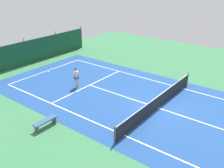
% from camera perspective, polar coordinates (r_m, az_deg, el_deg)
% --- Properties ---
extents(ground_plane, '(36.00, 36.00, 0.00)m').
position_cam_1_polar(ground_plane, '(18.09, 10.27, -5.31)').
color(ground_plane, '#387A4C').
extents(court_surface, '(11.02, 26.60, 0.01)m').
position_cam_1_polar(court_surface, '(18.08, 10.27, -5.30)').
color(court_surface, '#1E478C').
rests_on(court_surface, ground).
extents(tennis_net, '(10.12, 0.10, 1.10)m').
position_cam_1_polar(tennis_net, '(17.85, 10.39, -3.87)').
color(tennis_net, black).
rests_on(tennis_net, ground).
extents(back_fence, '(16.30, 0.98, 2.70)m').
position_cam_1_polar(back_fence, '(27.81, -19.20, 5.69)').
color(back_fence, '#14472D').
rests_on(back_fence, ground).
extents(tennis_player, '(0.71, 0.76, 1.64)m').
position_cam_1_polar(tennis_player, '(20.73, -8.01, 1.68)').
color(tennis_player, '#D8AD8C').
rests_on(tennis_player, ground).
extents(tennis_ball_near_player, '(0.07, 0.07, 0.07)m').
position_cam_1_polar(tennis_ball_near_player, '(19.12, 2.07, -3.11)').
color(tennis_ball_near_player, '#CCDB33').
rests_on(tennis_ball_near_player, ground).
extents(tennis_ball_midcourt, '(0.07, 0.07, 0.07)m').
position_cam_1_polar(tennis_ball_midcourt, '(19.27, -5.90, -3.02)').
color(tennis_ball_midcourt, '#CCDB33').
rests_on(tennis_ball_midcourt, ground).
extents(courtside_bench, '(1.60, 0.40, 0.49)m').
position_cam_1_polar(courtside_bench, '(16.07, -14.69, -8.19)').
color(courtside_bench, '#335184').
rests_on(courtside_bench, ground).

